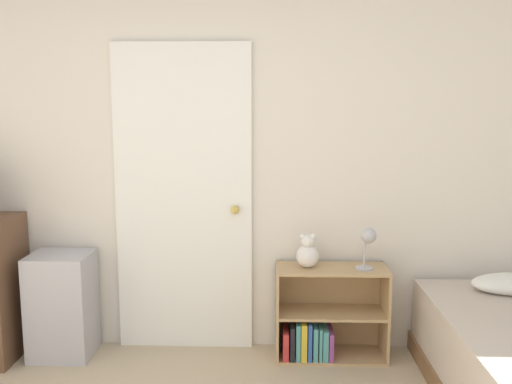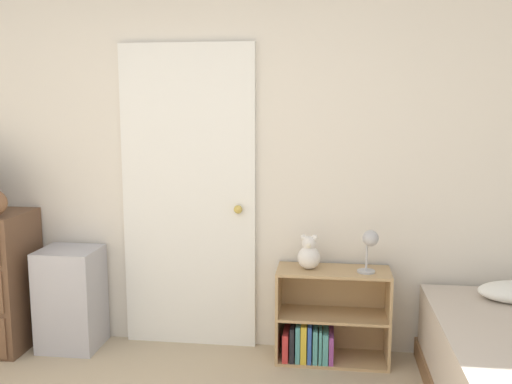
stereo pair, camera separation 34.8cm
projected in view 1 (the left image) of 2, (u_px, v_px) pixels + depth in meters
wall_back at (207, 158)px, 3.74m from camera, size 10.00×0.06×2.55m
door_closed at (184, 199)px, 3.74m from camera, size 0.89×0.09×2.02m
storage_bin at (62, 305)px, 3.69m from camera, size 0.38×0.35×0.68m
bookshelf at (323, 321)px, 3.69m from camera, size 0.71×0.30×0.60m
teddy_bear at (308, 253)px, 3.62m from camera, size 0.15×0.15×0.22m
desk_lamp at (368, 240)px, 3.55m from camera, size 0.13×0.12×0.27m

